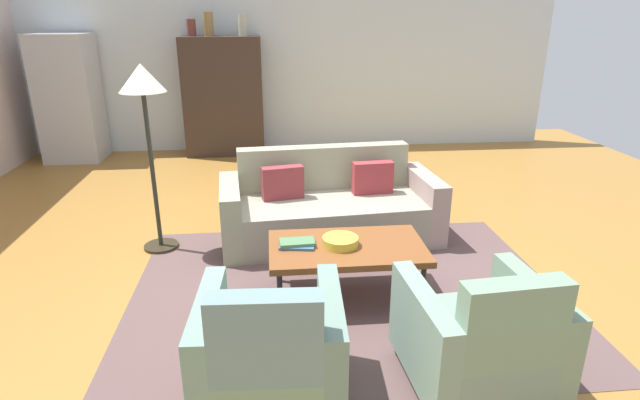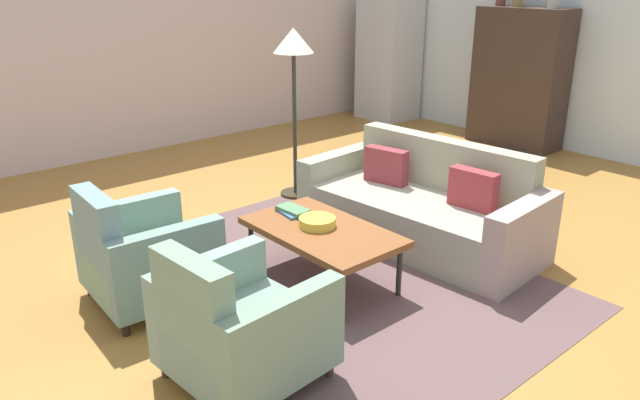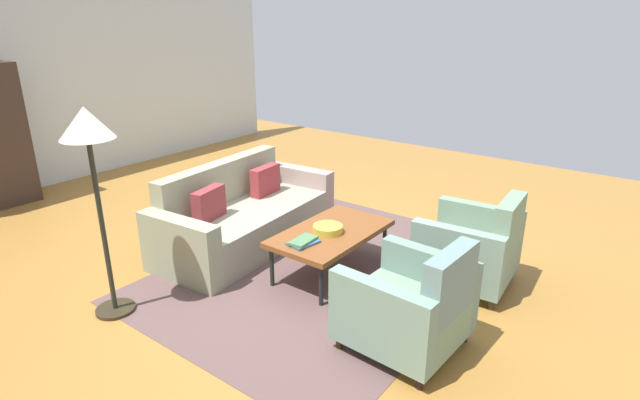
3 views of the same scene
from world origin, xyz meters
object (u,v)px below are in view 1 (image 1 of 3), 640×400
couch (328,208)px  book_stack (297,243)px  armchair_left (270,356)px  vase_tall (191,28)px  fruit_bowl (340,241)px  cabinet (223,97)px  armchair_right (482,343)px  vase_small (243,25)px  coffee_table (347,250)px  floor_lamp (144,96)px  vase_round (208,24)px  refrigerator (69,99)px

couch → book_stack: couch is taller
armchair_left → book_stack: bearing=82.5°
book_stack → vase_tall: 4.92m
fruit_bowl → cabinet: size_ratio=0.15×
armchair_right → vase_small: bearing=100.7°
vase_tall → fruit_bowl: bearing=-70.5°
coffee_table → vase_tall: (-1.66, 4.55, 1.52)m
armchair_right → vase_tall: size_ratio=3.61×
vase_tall → floor_lamp: vase_tall is taller
vase_small → armchair_left: bearing=-86.9°
vase_tall → vase_small: size_ratio=0.81×
vase_round → vase_small: bearing=0.0°
book_stack → vase_small: bearing=96.7°
cabinet → vase_small: vase_small is taller
fruit_bowl → cabinet: (-1.21, 4.55, 0.43)m
couch → vase_small: vase_small is taller
floor_lamp → vase_tall: bearing=90.4°
refrigerator → floor_lamp: (1.88, -3.40, 0.52)m
coffee_table → armchair_left: armchair_left is taller
floor_lamp → vase_round: bearing=86.3°
vase_small → armchair_right: bearing=-75.1°
refrigerator → vase_round: bearing=2.7°
cabinet → armchair_right: bearing=-71.9°
armchair_right → vase_small: (-1.52, 5.71, 1.61)m
armchair_right → vase_small: size_ratio=2.93×
cabinet → armchair_left: bearing=-83.4°
couch → cabinet: cabinet is taller
vase_small → refrigerator: vase_small is taller
armchair_right → floor_lamp: bearing=131.1°
armchair_right → armchair_left: bearing=175.8°
coffee_table → vase_round: bearing=107.2°
vase_round → armchair_left: bearing=-81.9°
armchair_left → armchair_right: size_ratio=1.00×
couch → vase_tall: (-1.65, 3.36, 1.63)m
coffee_table → vase_small: bearing=101.3°
coffee_table → armchair_left: 1.31m
armchair_left → vase_round: bearing=101.0°
book_stack → vase_round: vase_round is taller
cabinet → vase_round: size_ratio=5.30×
armchair_right → vase_tall: (-2.27, 5.71, 1.58)m
couch → fruit_bowl: (-0.05, -1.19, 0.19)m
coffee_table → floor_lamp: 2.21m
vase_tall → armchair_right: bearing=-68.4°
couch → armchair_right: 2.43m
cabinet → refrigerator: bearing=-177.3°
couch → refrigerator: refrigerator is taller
book_stack → floor_lamp: size_ratio=0.17×
vase_small → floor_lamp: bearing=-101.8°
vase_round → refrigerator: 2.36m
couch → armchair_right: bearing=100.0°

